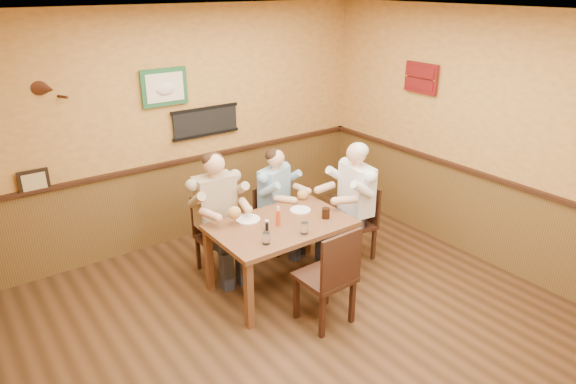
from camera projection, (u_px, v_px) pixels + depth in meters
name	position (u px, v px, depth m)	size (l,w,h in m)	color
room	(314.00, 153.00, 4.31)	(5.02, 5.03, 2.81)	#362010
dining_table	(281.00, 232.00, 5.24)	(1.40, 0.90, 0.75)	brown
chair_back_left	(217.00, 236.00, 5.62)	(0.41, 0.41, 0.88)	#351C11
chair_back_right	(274.00, 219.00, 6.11)	(0.37, 0.37, 0.80)	#351C11
chair_right_end	(355.00, 223.00, 5.93)	(0.41, 0.41, 0.88)	#351C11
chair_near_side	(325.00, 275.00, 4.77)	(0.46, 0.46, 1.00)	#351C11
diner_tan_shirt	(216.00, 220.00, 5.55)	(0.58, 0.58, 1.26)	tan
diner_blue_polo	(274.00, 206.00, 6.05)	(0.53, 0.53, 1.14)	#85ABC8
diner_white_elder	(356.00, 208.00, 5.85)	(0.58, 0.58, 1.26)	white
water_glass_left	(266.00, 238.00, 4.78)	(0.08, 0.08, 0.11)	silver
water_glass_mid	(304.00, 228.00, 4.97)	(0.08, 0.08, 0.12)	white
cola_tumbler	(326.00, 213.00, 5.30)	(0.08, 0.08, 0.11)	black
hot_sauce_bottle	(278.00, 217.00, 5.13)	(0.05, 0.05, 0.19)	#CA3F15
salt_shaker	(267.00, 225.00, 5.07)	(0.04, 0.04, 0.10)	silver
pepper_shaker	(267.00, 227.00, 5.04)	(0.03, 0.03, 0.08)	black
plate_far_left	(248.00, 219.00, 5.27)	(0.25, 0.25, 0.02)	white
plate_far_right	(300.00, 210.00, 5.49)	(0.22, 0.22, 0.01)	white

